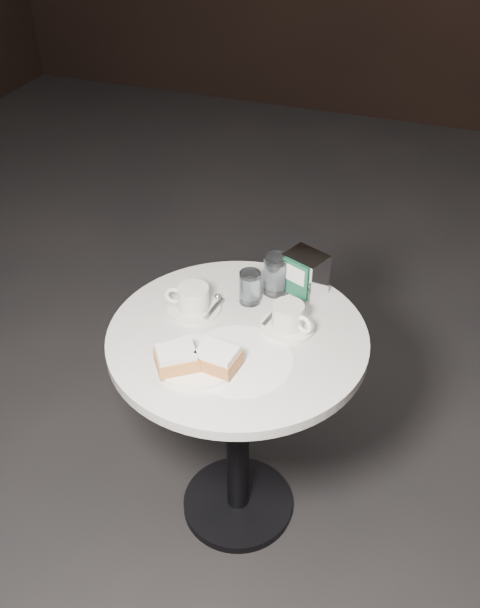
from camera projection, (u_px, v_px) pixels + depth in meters
name	position (u px, v px, depth m)	size (l,w,h in m)	color
ground	(238.00, 506.00, 2.25)	(7.00, 7.00, 0.00)	black
cafe_table	(238.00, 387.00, 1.92)	(0.70, 0.70, 0.74)	black
sugar_spill	(239.00, 360.00, 1.72)	(0.28, 0.28, 0.00)	white
beignet_plate	(197.00, 360.00, 1.68)	(0.25, 0.25, 0.07)	white
coffee_cup_left	(193.00, 300.00, 1.86)	(0.17, 0.17, 0.08)	silver
coffee_cup_right	(288.00, 319.00, 1.80)	(0.19, 0.19, 0.08)	white
water_glass_left	(250.00, 288.00, 1.89)	(0.07, 0.07, 0.10)	silver
water_glass_right	(276.00, 275.00, 1.92)	(0.10, 0.10, 0.12)	silver
napkin_dispenser	(305.00, 274.00, 1.91)	(0.13, 0.12, 0.13)	white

